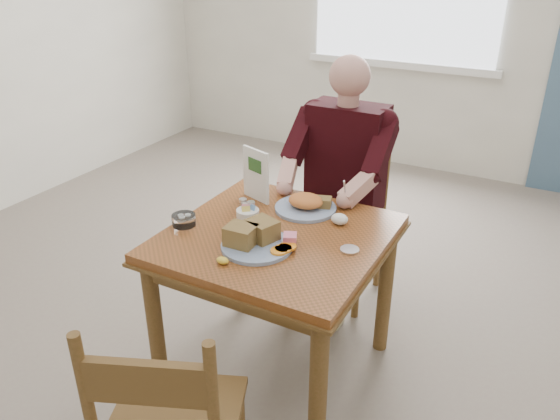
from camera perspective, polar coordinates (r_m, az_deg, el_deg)
The scene contains 14 objects.
floor at distance 2.78m, azimuth -0.30°, elevation -16.14°, with size 6.00×6.00×0.00m, color slate.
wall_back at distance 4.93m, azimuth 17.72°, elevation 19.39°, with size 5.50×5.50×0.00m, color beige.
lemon_wedge at distance 2.14m, azimuth -6.02°, elevation -5.27°, with size 0.05×0.04×0.03m, color yellow.
napkin at distance 2.43m, azimuth 6.25°, elevation -0.94°, with size 0.08×0.06×0.05m, color white.
metal_dish at distance 2.23m, azimuth 7.29°, elevation -4.14°, with size 0.08×0.08×0.01m, color silver.
table at distance 2.40m, azimuth -0.34°, elevation -4.77°, with size 0.92×0.92×0.75m.
chair_far at distance 3.12m, azimuth 6.74°, elevation -0.69°, with size 0.42×0.42×0.95m.
diner at distance 2.91m, azimuth 6.40°, elevation 4.48°, with size 0.53×0.56×1.39m.
near_plate at distance 2.24m, azimuth -2.55°, elevation -2.97°, with size 0.33×0.32×0.10m.
far_plate at distance 2.54m, azimuth 2.83°, elevation 0.62°, with size 0.36×0.36×0.08m.
caddy at distance 2.45m, azimuth -3.38°, elevation -0.51°, with size 0.11×0.11×0.08m.
shakers at distance 2.48m, azimuth -3.46°, elevation 0.19°, with size 0.09×0.05×0.08m.
creamer at distance 2.44m, azimuth -10.02°, elevation -1.02°, with size 0.13×0.13×0.05m.
menu at distance 2.61m, azimuth -2.53°, elevation 3.74°, with size 0.17×0.07×0.26m.
Camera 1 is at (1.00, -1.81, 1.87)m, focal length 35.00 mm.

